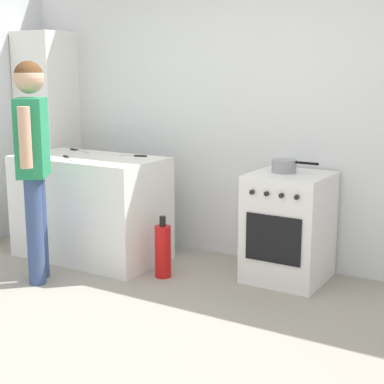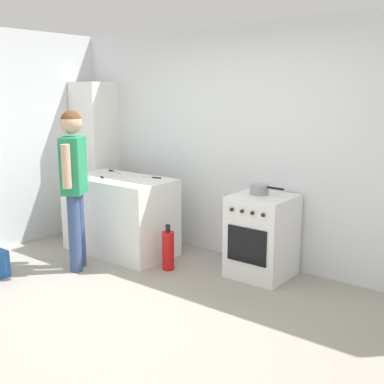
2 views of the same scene
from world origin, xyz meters
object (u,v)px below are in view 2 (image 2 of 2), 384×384
at_px(fire_extinguisher, 168,250).
at_px(pot, 259,189).
at_px(oven_left, 262,236).
at_px(knife_utility, 152,178).
at_px(knife_bread, 115,172).
at_px(knife_carving, 104,179).
at_px(larder_cabinet, 96,158).
at_px(person, 74,175).

bearing_deg(fire_extinguisher, pot, 31.95).
height_order(oven_left, fire_extinguisher, oven_left).
height_order(knife_utility, fire_extinguisher, knife_utility).
height_order(knife_bread, knife_carving, same).
bearing_deg(larder_cabinet, knife_utility, -11.55).
xyz_separation_m(person, fire_extinguisher, (0.79, 0.58, -0.81)).
distance_m(knife_bread, larder_cabinet, 0.71).
distance_m(knife_utility, person, 0.95).
height_order(knife_carving, person, person).
xyz_separation_m(pot, larder_cabinet, (-2.59, 0.08, 0.10)).
distance_m(knife_utility, knife_bread, 0.62).
xyz_separation_m(pot, knife_bread, (-1.94, -0.19, 0.00)).
bearing_deg(knife_utility, knife_carving, -132.58).
relative_size(oven_left, fire_extinguisher, 1.70).
xyz_separation_m(knife_bread, larder_cabinet, (-0.65, 0.27, 0.10)).
xyz_separation_m(person, larder_cabinet, (-0.99, 1.16, -0.03)).
bearing_deg(person, pot, 34.03).
height_order(pot, person, person).
bearing_deg(knife_carving, pot, 19.21).
distance_m(knife_utility, larder_cabinet, 1.30).
relative_size(knife_utility, knife_bread, 0.73).
height_order(oven_left, knife_utility, knife_utility).
height_order(knife_utility, knife_carving, same).
distance_m(oven_left, fire_extinguisher, 1.01).
bearing_deg(larder_cabinet, pot, -1.70).
height_order(oven_left, knife_bread, knife_bread).
distance_m(pot, fire_extinguisher, 1.17).
bearing_deg(pot, person, -145.97).
distance_m(person, fire_extinguisher, 1.27).
height_order(oven_left, larder_cabinet, larder_cabinet).
bearing_deg(pot, fire_extinguisher, -148.05).
relative_size(person, larder_cabinet, 0.85).
bearing_deg(knife_carving, fire_extinguisher, 5.55).
xyz_separation_m(knife_bread, fire_extinguisher, (1.13, -0.31, -0.69)).
relative_size(oven_left, knife_bread, 2.50).
bearing_deg(knife_bread, person, -69.13).
bearing_deg(oven_left, knife_utility, -173.50).
bearing_deg(knife_bread, knife_utility, 0.54).
relative_size(knife_bread, person, 0.20).
relative_size(pot, person, 0.22).
xyz_separation_m(knife_bread, person, (0.34, -0.89, 0.12)).
bearing_deg(fire_extinguisher, larder_cabinet, 161.95).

